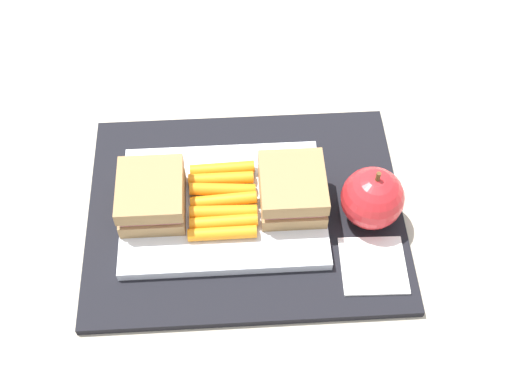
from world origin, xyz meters
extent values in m
plane|color=#B7AD99|center=(0.00, 0.00, 0.00)|extent=(2.40, 2.40, 0.00)
cube|color=black|center=(0.00, 0.00, 0.01)|extent=(0.36, 0.28, 0.01)
cube|color=white|center=(-0.03, 0.00, 0.02)|extent=(0.23, 0.17, 0.01)
cube|color=#9E7A4C|center=(-0.10, 0.00, 0.03)|extent=(0.07, 0.08, 0.02)
cube|color=pink|center=(-0.10, 0.00, 0.04)|extent=(0.07, 0.07, 0.01)
cube|color=#9E7A4C|center=(-0.10, 0.00, 0.06)|extent=(0.07, 0.08, 0.02)
cube|color=#9E7A4C|center=(0.05, 0.00, 0.03)|extent=(0.07, 0.08, 0.02)
cube|color=pink|center=(0.05, 0.00, 0.04)|extent=(0.07, 0.07, 0.01)
cube|color=#9E7A4C|center=(0.05, 0.00, 0.06)|extent=(0.07, 0.08, 0.02)
cylinder|color=orange|center=(-0.03, -0.04, 0.03)|extent=(0.08, 0.01, 0.02)
cylinder|color=orange|center=(-0.02, -0.03, 0.03)|extent=(0.08, 0.01, 0.02)
cylinder|color=orange|center=(-0.02, -0.02, 0.03)|extent=(0.08, 0.01, 0.02)
cylinder|color=orange|center=(-0.02, 0.00, 0.03)|extent=(0.08, 0.01, 0.02)
cylinder|color=orange|center=(-0.03, 0.01, 0.03)|extent=(0.08, 0.01, 0.02)
cylinder|color=orange|center=(-0.03, 0.03, 0.03)|extent=(0.08, 0.01, 0.01)
cylinder|color=orange|center=(-0.02, 0.04, 0.03)|extent=(0.08, 0.01, 0.02)
sphere|color=red|center=(0.14, -0.02, 0.04)|extent=(0.07, 0.07, 0.07)
cylinder|color=brown|center=(0.14, -0.02, 0.08)|extent=(0.01, 0.00, 0.01)
cube|color=white|center=(0.14, -0.08, 0.01)|extent=(0.07, 0.07, 0.00)
camera|label=1|loc=(-0.01, -0.40, 0.62)|focal=44.74mm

